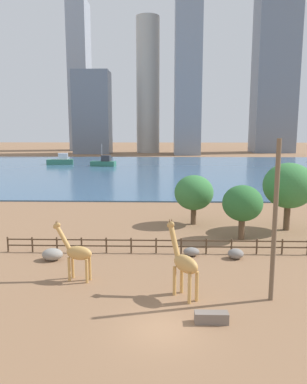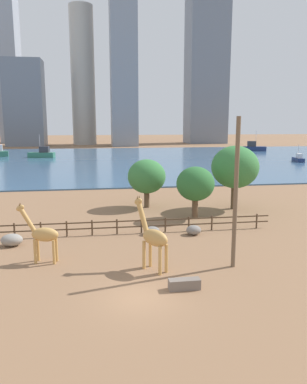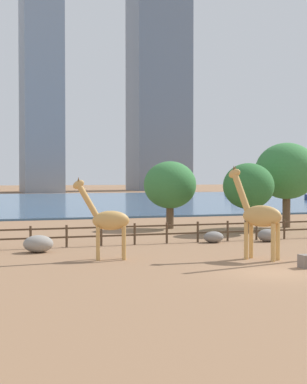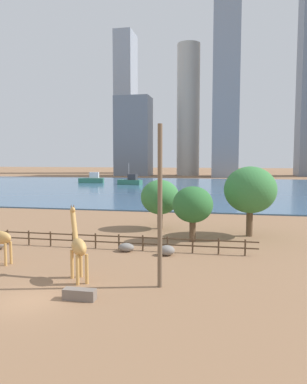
{
  "view_description": "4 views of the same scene",
  "coord_description": "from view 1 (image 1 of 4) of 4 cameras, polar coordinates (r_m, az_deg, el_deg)",
  "views": [
    {
      "loc": [
        0.11,
        -17.93,
        10.2
      ],
      "look_at": [
        -1.12,
        26.15,
        2.81
      ],
      "focal_mm": 35.0,
      "sensor_mm": 36.0,
      "label": 1
    },
    {
      "loc": [
        -2.04,
        -18.7,
        9.29
      ],
      "look_at": [
        3.07,
        14.93,
        3.0
      ],
      "focal_mm": 35.0,
      "sensor_mm": 36.0,
      "label": 2
    },
    {
      "loc": [
        -12.98,
        -22.1,
        4.1
      ],
      "look_at": [
        1.71,
        21.07,
        2.95
      ],
      "focal_mm": 55.0,
      "sensor_mm": 36.0,
      "label": 3
    },
    {
      "loc": [
        10.49,
        -17.97,
        7.72
      ],
      "look_at": [
        1.72,
        26.38,
        3.6
      ],
      "focal_mm": 35.0,
      "sensor_mm": 36.0,
      "label": 4
    }
  ],
  "objects": [
    {
      "name": "tree_center_broad",
      "position": [
        40.12,
        19.91,
        0.89
      ],
      "size": [
        5.11,
        5.11,
        6.91
      ],
      "color": "brown",
      "rests_on": "ground"
    },
    {
      "name": "giraffe_companion",
      "position": [
        26.17,
        -11.61,
        -9.04
      ],
      "size": [
        2.91,
        1.16,
        4.11
      ],
      "rotation": [
        0.0,
        0.0,
        2.91
      ],
      "color": "tan",
      "rests_on": "ground"
    },
    {
      "name": "ground_plane",
      "position": [
        98.46,
        1.53,
        3.57
      ],
      "size": [
        400.0,
        400.0,
        0.0
      ],
      "primitive_type": "plane",
      "color": "#8C6647"
    },
    {
      "name": "boat_ferry",
      "position": [
        111.5,
        -13.95,
        4.66
      ],
      "size": [
        7.76,
        3.95,
        3.26
      ],
      "rotation": [
        0.0,
        0.0,
        3.32
      ],
      "color": "#337259",
      "rests_on": "harbor_water"
    },
    {
      "name": "enclosure_fence",
      "position": [
        31.39,
        0.93,
        -7.99
      ],
      "size": [
        26.12,
        0.14,
        1.3
      ],
      "color": "#4C3826",
      "rests_on": "ground"
    },
    {
      "name": "utility_pole",
      "position": [
        23.07,
        18.0,
        -4.36
      ],
      "size": [
        0.28,
        0.28,
        9.71
      ],
      "primitive_type": "cylinder",
      "color": "brown",
      "rests_on": "ground"
    },
    {
      "name": "boulder_near_fence",
      "position": [
        31.02,
        5.79,
        -9.04
      ],
      "size": [
        1.31,
        0.94,
        0.71
      ],
      "primitive_type": "ellipsoid",
      "color": "gray",
      "rests_on": "ground"
    },
    {
      "name": "skyline_tower_needle",
      "position": [
        160.12,
        5.32,
        22.67
      ],
      "size": [
        10.34,
        14.6,
        93.48
      ],
      "primitive_type": "cube",
      "color": "gray",
      "rests_on": "ground"
    },
    {
      "name": "skyline_block_left",
      "position": [
        183.21,
        18.34,
        23.13
      ],
      "size": [
        17.53,
        14.56,
        109.5
      ],
      "primitive_type": "cube",
      "color": "slate",
      "rests_on": "ground"
    },
    {
      "name": "boulder_small",
      "position": [
        30.95,
        12.42,
        -9.17
      ],
      "size": [
        1.25,
        1.08,
        0.81
      ],
      "primitive_type": "ellipsoid",
      "color": "gray",
      "rests_on": "ground"
    },
    {
      "name": "tree_right_tall",
      "position": [
        40.44,
        6.17,
        -0.13
      ],
      "size": [
        4.19,
        4.19,
        5.38
      ],
      "color": "brown",
      "rests_on": "ground"
    },
    {
      "name": "skyline_tower_glass",
      "position": [
        163.83,
        -9.3,
        11.82
      ],
      "size": [
        15.14,
        11.64,
        34.25
      ],
      "primitive_type": "cube",
      "color": "slate",
      "rests_on": "ground"
    },
    {
      "name": "boulder_by_pole",
      "position": [
        30.93,
        -15.15,
        -9.16
      ],
      "size": [
        1.63,
        1.26,
        0.95
      ],
      "primitive_type": "ellipsoid",
      "color": "gray",
      "rests_on": "ground"
    },
    {
      "name": "boat_tug",
      "position": [
        104.23,
        -7.58,
        4.49
      ],
      "size": [
        7.09,
        3.49,
        6.11
      ],
      "rotation": [
        0.0,
        0.0,
        2.98
      ],
      "color": "#337259",
      "rests_on": "harbor_water"
    },
    {
      "name": "giraffe_tall",
      "position": [
        23.18,
        4.67,
        -10.73
      ],
      "size": [
        2.21,
        2.7,
        4.7
      ],
      "rotation": [
        0.0,
        0.0,
        2.21
      ],
      "color": "tan",
      "rests_on": "ground"
    },
    {
      "name": "tree_left_large",
      "position": [
        35.63,
        13.41,
        -1.72
      ],
      "size": [
        3.73,
        3.73,
        5.13
      ],
      "color": "brown",
      "rests_on": "ground"
    },
    {
      "name": "harbor_water",
      "position": [
        95.47,
        1.53,
        3.44
      ],
      "size": [
        180.0,
        86.0,
        0.2
      ],
      "primitive_type": "cube",
      "color": "#3D6084",
      "rests_on": "ground"
    },
    {
      "name": "feeding_trough",
      "position": [
        21.25,
        8.81,
        -18.37
      ],
      "size": [
        1.8,
        0.6,
        0.6
      ],
      "primitive_type": "cube",
      "color": "#72665B",
      "rests_on": "ground"
    },
    {
      "name": "skyline_block_right",
      "position": [
        168.72,
        -0.86,
        15.79
      ],
      "size": [
        10.04,
        10.04,
        57.29
      ],
      "primitive_type": "cylinder",
      "color": "#B7B2A8",
      "rests_on": "ground"
    },
    {
      "name": "skyline_block_central",
      "position": [
        192.58,
        -11.13,
        16.74
      ],
      "size": [
        8.85,
        15.02,
        69.98
      ],
      "primitive_type": "cube",
      "color": "#939EAD",
      "rests_on": "ground"
    }
  ]
}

